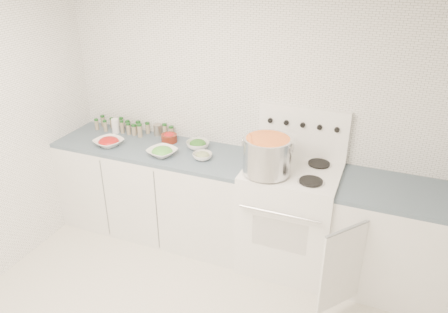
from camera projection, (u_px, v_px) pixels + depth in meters
room_walls at (166, 146)px, 2.44m from camera, size 3.54×3.04×2.52m
counter_left at (157, 189)px, 4.19m from camera, size 1.85×0.62×0.90m
stove at (290, 214)px, 3.73m from camera, size 0.76×0.70×1.36m
counter_right at (390, 240)px, 3.47m from camera, size 0.89×0.94×0.90m
stock_pot at (267, 154)px, 3.39m from camera, size 0.40×0.38×0.29m
bowl_tomato at (109, 142)px, 4.00m from camera, size 0.31×0.31×0.08m
bowl_snowpea at (162, 152)px, 3.82m from camera, size 0.30×0.30×0.08m
bowl_broccoli at (198, 144)px, 3.95m from camera, size 0.21×0.21×0.08m
bowl_zucchini at (202, 156)px, 3.75m from camera, size 0.21×0.21×0.07m
bowl_pepper at (169, 137)px, 4.08m from camera, size 0.15×0.15×0.09m
salt_canister at (115, 126)px, 4.27m from camera, size 0.07×0.07×0.14m
tin_can at (158, 130)px, 4.22m from camera, size 0.09×0.09×0.11m
spice_cluster at (132, 127)px, 4.27m from camera, size 0.82×0.16×0.13m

